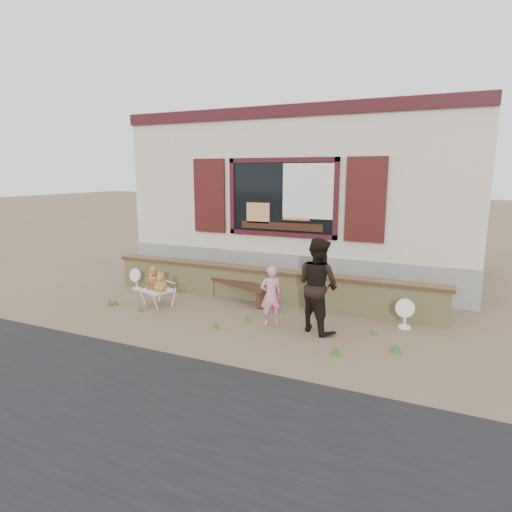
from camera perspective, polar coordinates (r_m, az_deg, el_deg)
The scene contains 12 objects.
ground at distance 7.99m, azimuth -1.79°, elevation -7.81°, with size 80.00×80.00×0.00m, color brown.
shopfront at distance 11.77m, azimuth 7.90°, elevation 8.12°, with size 8.04×5.13×4.00m.
brick_wall at distance 8.76m, azimuth 1.08°, elevation -3.77°, with size 7.10×0.36×0.67m.
bench at distance 8.75m, azimuth -2.24°, elevation -4.16°, with size 1.56×0.84×0.39m.
folding_chair at distance 8.65m, azimuth -12.97°, elevation -4.54°, with size 0.67×0.63×0.33m.
teddy_bear_left at distance 8.71m, azimuth -13.53°, elevation -2.85°, with size 0.30×0.26×0.41m, color brown, non-canonical shape.
teddy_bear_right at distance 8.48m, azimuth -12.52°, elevation -3.32°, with size 0.27×0.24×0.37m, color olive, non-canonical shape.
child at distance 7.36m, azimuth 2.01°, elevation -5.28°, with size 0.38×0.25×1.03m, color pink.
adult at distance 7.06m, azimuth 8.25°, elevation -3.84°, with size 0.76×0.59×1.57m, color black.
fan_left at distance 9.98m, azimuth -15.67°, elevation -2.94°, with size 0.30×0.20×0.48m.
fan_right at distance 7.68m, azimuth 19.28°, elevation -7.22°, with size 0.33×0.22×0.51m.
grass_tufts at distance 7.46m, azimuth 0.31°, elevation -8.69°, with size 5.56×1.58×0.16m.
Camera 1 is at (3.34, -6.78, 2.59)m, focal length 30.00 mm.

